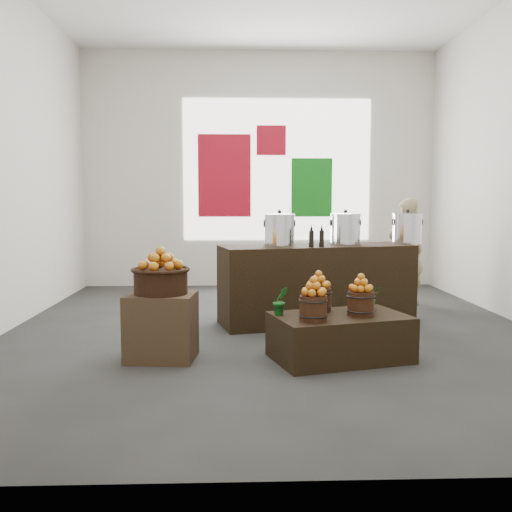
{
  "coord_description": "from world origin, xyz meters",
  "views": [
    {
      "loc": [
        -0.41,
        -6.36,
        1.47
      ],
      "look_at": [
        -0.2,
        -0.4,
        0.89
      ],
      "focal_mm": 40.0,
      "sensor_mm": 36.0,
      "label": 1
    }
  ],
  "objects_px": {
    "stock_pot_left": "(279,231)",
    "stock_pot_right": "(407,229)",
    "display_table": "(340,337)",
    "stock_pot_center": "(345,230)",
    "crate": "(162,327)",
    "shopper": "(406,252)",
    "counter": "(316,284)",
    "wicker_basket": "(161,282)"
  },
  "relations": [
    {
      "from": "crate",
      "to": "counter",
      "type": "height_order",
      "value": "counter"
    },
    {
      "from": "display_table",
      "to": "stock_pot_center",
      "type": "height_order",
      "value": "stock_pot_center"
    },
    {
      "from": "crate",
      "to": "stock_pot_center",
      "type": "distance_m",
      "value": 2.72
    },
    {
      "from": "wicker_basket",
      "to": "stock_pot_center",
      "type": "distance_m",
      "value": 2.62
    },
    {
      "from": "crate",
      "to": "stock_pot_right",
      "type": "bearing_deg",
      "value": 32.6
    },
    {
      "from": "stock_pot_right",
      "to": "counter",
      "type": "bearing_deg",
      "value": -167.11
    },
    {
      "from": "display_table",
      "to": "stock_pot_left",
      "type": "distance_m",
      "value": 1.82
    },
    {
      "from": "counter",
      "to": "wicker_basket",
      "type": "bearing_deg",
      "value": -150.01
    },
    {
      "from": "crate",
      "to": "shopper",
      "type": "distance_m",
      "value": 4.13
    },
    {
      "from": "stock_pot_left",
      "to": "stock_pot_right",
      "type": "xyz_separation_m",
      "value": [
        1.63,
        0.37,
        0.0
      ]
    },
    {
      "from": "stock_pot_left",
      "to": "stock_pot_right",
      "type": "bearing_deg",
      "value": 12.89
    },
    {
      "from": "counter",
      "to": "stock_pot_right",
      "type": "height_order",
      "value": "stock_pot_right"
    },
    {
      "from": "crate",
      "to": "counter",
      "type": "relative_size",
      "value": 0.27
    },
    {
      "from": "stock_pot_center",
      "to": "shopper",
      "type": "relative_size",
      "value": 0.24
    },
    {
      "from": "counter",
      "to": "stock_pot_center",
      "type": "distance_m",
      "value": 0.74
    },
    {
      "from": "stock_pot_left",
      "to": "stock_pot_right",
      "type": "relative_size",
      "value": 1.0
    },
    {
      "from": "crate",
      "to": "stock_pot_left",
      "type": "height_order",
      "value": "stock_pot_left"
    },
    {
      "from": "stock_pot_left",
      "to": "stock_pot_center",
      "type": "relative_size",
      "value": 1.0
    },
    {
      "from": "wicker_basket",
      "to": "stock_pot_left",
      "type": "height_order",
      "value": "stock_pot_left"
    },
    {
      "from": "stock_pot_center",
      "to": "stock_pot_right",
      "type": "bearing_deg",
      "value": 12.89
    },
    {
      "from": "display_table",
      "to": "stock_pot_center",
      "type": "relative_size",
      "value": 3.41
    },
    {
      "from": "stock_pot_center",
      "to": "counter",
      "type": "bearing_deg",
      "value": -167.11
    },
    {
      "from": "crate",
      "to": "wicker_basket",
      "type": "xyz_separation_m",
      "value": [
        0.0,
        0.0,
        0.42
      ]
    },
    {
      "from": "shopper",
      "to": "stock_pot_left",
      "type": "bearing_deg",
      "value": 24.04
    },
    {
      "from": "stock_pot_center",
      "to": "crate",
      "type": "bearing_deg",
      "value": -141.16
    },
    {
      "from": "stock_pot_right",
      "to": "crate",
      "type": "bearing_deg",
      "value": -147.4
    },
    {
      "from": "wicker_basket",
      "to": "shopper",
      "type": "bearing_deg",
      "value": 41.07
    },
    {
      "from": "stock_pot_left",
      "to": "stock_pot_center",
      "type": "xyz_separation_m",
      "value": [
        0.82,
        0.19,
        0.0
      ]
    },
    {
      "from": "stock_pot_left",
      "to": "wicker_basket",
      "type": "bearing_deg",
      "value": -129.92
    },
    {
      "from": "display_table",
      "to": "shopper",
      "type": "distance_m",
      "value": 3.17
    },
    {
      "from": "display_table",
      "to": "stock_pot_right",
      "type": "bearing_deg",
      "value": 42.32
    },
    {
      "from": "display_table",
      "to": "stock_pot_center",
      "type": "bearing_deg",
      "value": 62.28
    },
    {
      "from": "crate",
      "to": "wicker_basket",
      "type": "relative_size",
      "value": 1.25
    },
    {
      "from": "crate",
      "to": "counter",
      "type": "xyz_separation_m",
      "value": [
        1.66,
        1.55,
        0.16
      ]
    },
    {
      "from": "display_table",
      "to": "crate",
      "type": "bearing_deg",
      "value": 162.08
    },
    {
      "from": "crate",
      "to": "shopper",
      "type": "relative_size",
      "value": 0.41
    },
    {
      "from": "crate",
      "to": "stock_pot_right",
      "type": "xyz_separation_m",
      "value": [
        2.84,
        1.81,
        0.81
      ]
    },
    {
      "from": "display_table",
      "to": "stock_pot_right",
      "type": "relative_size",
      "value": 3.41
    },
    {
      "from": "stock_pot_center",
      "to": "shopper",
      "type": "height_order",
      "value": "shopper"
    },
    {
      "from": "display_table",
      "to": "stock_pot_left",
      "type": "height_order",
      "value": "stock_pot_left"
    },
    {
      "from": "wicker_basket",
      "to": "counter",
      "type": "xyz_separation_m",
      "value": [
        1.66,
        1.55,
        -0.26
      ]
    },
    {
      "from": "crate",
      "to": "stock_pot_center",
      "type": "bearing_deg",
      "value": 38.84
    }
  ]
}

